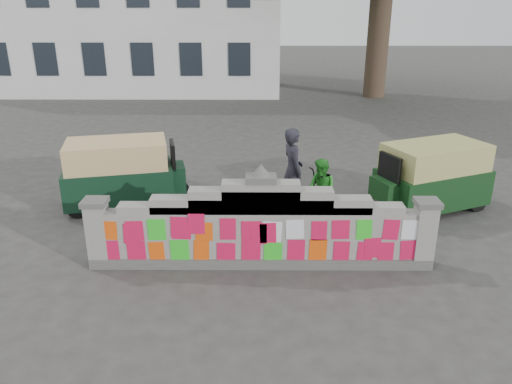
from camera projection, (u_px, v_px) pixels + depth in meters
ground at (261, 265)px, 9.48m from camera, size 100.00×100.00×0.00m
parapet_wall at (261, 229)px, 9.21m from camera, size 6.48×0.44×2.01m
building at (138, 14)px, 28.61m from camera, size 16.00×10.00×8.90m
cyclist_bike at (292, 197)px, 11.23m from camera, size 2.26×1.32×1.12m
cyclist_rider at (292, 181)px, 11.09m from camera, size 0.63×0.79×1.90m
pedestrian at (321, 191)px, 11.11m from camera, size 0.86×0.90×1.46m
rickshaw_left at (122, 172)px, 11.98m from camera, size 3.02×1.89×1.62m
rickshaw_right at (431, 176)px, 11.73m from camera, size 2.98×2.23×1.61m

